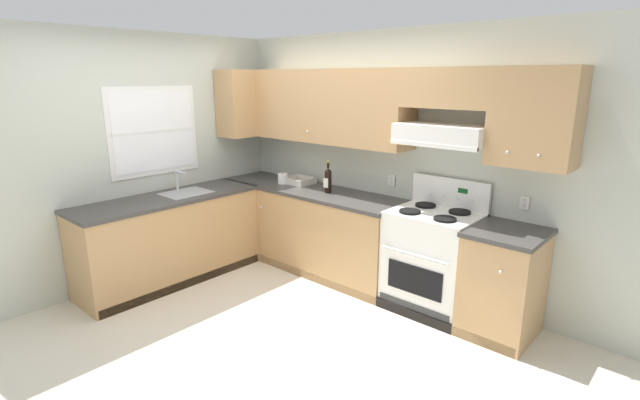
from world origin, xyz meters
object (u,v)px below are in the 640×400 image
(wine_bottle, at_px, (328,180))
(bowl, at_px, (299,181))
(stove, at_px, (432,260))
(paper_towel_roll, at_px, (283,178))

(wine_bottle, height_order, bowl, wine_bottle)
(stove, relative_size, paper_towel_roll, 10.27)
(bowl, distance_m, paper_towel_roll, 0.19)
(bowl, bearing_deg, paper_towel_roll, -138.78)
(stove, height_order, wine_bottle, wine_bottle)
(stove, xyz_separation_m, paper_towel_roll, (-1.92, -0.03, 0.49))
(wine_bottle, distance_m, paper_towel_roll, 0.68)
(stove, bearing_deg, wine_bottle, -179.46)
(bowl, height_order, paper_towel_roll, paper_towel_roll)
(stove, distance_m, paper_towel_roll, 1.99)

